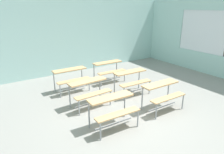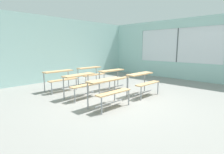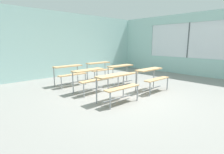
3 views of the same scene
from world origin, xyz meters
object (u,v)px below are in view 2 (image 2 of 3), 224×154
(desk_bench_r1c1, at_px, (114,75))
(desk_bench_r2c0, at_px, (60,76))
(desk_bench_r0c0, at_px, (108,86))
(desk_bench_r0c1, at_px, (143,79))
(desk_bench_r2c1, at_px, (91,71))
(desk_bench_r1c0, at_px, (81,80))

(desk_bench_r1c1, xyz_separation_m, desk_bench_r2c0, (-1.53, 1.28, 0.00))
(desk_bench_r0c0, height_order, desk_bench_r2c0, same)
(desk_bench_r0c1, bearing_deg, desk_bench_r2c1, 91.48)
(desk_bench_r1c0, bearing_deg, desk_bench_r2c1, 39.28)
(desk_bench_r1c1, bearing_deg, desk_bench_r2c1, 92.11)
(desk_bench_r2c0, bearing_deg, desk_bench_r1c1, -39.53)
(desk_bench_r1c1, distance_m, desk_bench_r2c0, 2.00)
(desk_bench_r0c0, xyz_separation_m, desk_bench_r1c1, (1.57, 1.27, 0.00))
(desk_bench_r0c0, bearing_deg, desk_bench_r1c0, 90.09)
(desk_bench_r2c0, xyz_separation_m, desk_bench_r2c1, (1.53, 0.07, 0.00))
(desk_bench_r2c1, bearing_deg, desk_bench_r0c0, -119.18)
(desk_bench_r0c1, xyz_separation_m, desk_bench_r2c0, (-1.56, 2.58, 0.00))
(desk_bench_r0c1, relative_size, desk_bench_r1c0, 0.98)
(desk_bench_r0c0, bearing_deg, desk_bench_r0c1, 1.17)
(desk_bench_r2c0, bearing_deg, desk_bench_r0c1, -58.36)
(desk_bench_r1c0, height_order, desk_bench_r1c1, same)
(desk_bench_r2c0, bearing_deg, desk_bench_r2c1, 3.14)
(desk_bench_r0c1, relative_size, desk_bench_r1c1, 0.99)
(desk_bench_r0c1, distance_m, desk_bench_r1c1, 1.30)
(desk_bench_r0c1, bearing_deg, desk_bench_r1c0, 141.47)
(desk_bench_r1c0, xyz_separation_m, desk_bench_r2c1, (1.53, 1.37, 0.00))
(desk_bench_r1c0, bearing_deg, desk_bench_r2c0, 87.55)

